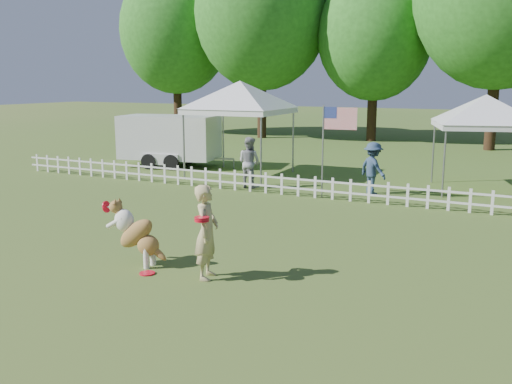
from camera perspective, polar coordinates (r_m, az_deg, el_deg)
ground at (r=9.55m, az=-7.98°, el=-8.32°), size 120.00×120.00×0.00m
picket_fence at (r=15.54m, az=6.80°, el=0.41°), size 22.00×0.08×0.60m
handler at (r=9.18m, az=-4.95°, el=-4.01°), size 0.50×0.64×1.54m
dog at (r=10.05m, az=-11.80°, el=-4.09°), size 1.12×0.44×1.13m
frisbee_on_turf at (r=9.72m, az=-10.82°, el=-7.98°), size 0.33×0.33×0.02m
canopy_tent_left at (r=19.21m, az=-1.58°, el=6.25°), size 3.10×3.10×3.09m
canopy_tent_right at (r=17.68m, az=21.74°, el=4.45°), size 3.26×3.26×2.71m
cargo_trailer at (r=21.57m, az=-8.63°, el=5.12°), size 4.69×2.77×1.93m
flag_pole at (r=15.59m, az=6.69°, el=4.02°), size 0.97×0.19×2.52m
spectator_a at (r=17.03m, az=-0.68°, el=2.99°), size 0.84×0.72×1.52m
spectator_b at (r=16.42m, az=11.62°, el=2.36°), size 1.09×0.98×1.46m
tree_far_left at (r=35.72m, az=-7.99°, el=14.72°), size 6.60×6.60×11.00m
tree_left at (r=32.30m, az=0.61°, el=16.11°), size 7.40×7.40×12.00m
tree_center_left at (r=31.02m, az=11.77°, el=14.06°), size 6.00×6.00×9.80m
tree_center_right at (r=28.63m, az=23.21°, el=16.51°), size 7.60×7.60×12.60m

